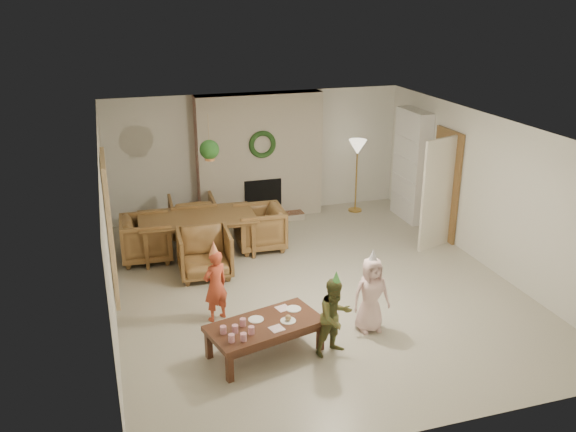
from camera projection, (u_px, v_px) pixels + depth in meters
name	position (u px, v px, depth m)	size (l,w,h in m)	color
floor	(314.00, 285.00, 9.45)	(7.00, 7.00, 0.00)	#B7B29E
ceiling	(316.00, 128.00, 8.58)	(7.00, 7.00, 0.00)	white
wall_back	(257.00, 154.00, 12.15)	(7.00, 7.00, 0.00)	silver
wall_front	(434.00, 327.00, 5.88)	(7.00, 7.00, 0.00)	silver
wall_left	(107.00, 232.00, 8.19)	(7.00, 7.00, 0.00)	silver
wall_right	(488.00, 192.00, 9.84)	(7.00, 7.00, 0.00)	silver
fireplace_mass	(260.00, 157.00, 11.97)	(2.50, 0.40, 2.50)	maroon
fireplace_hearth	(265.00, 218.00, 12.07)	(1.60, 0.30, 0.12)	#5B2D19
fireplace_firebox	(263.00, 197.00, 12.09)	(0.75, 0.12, 0.75)	black
fireplace_wreath	(262.00, 144.00, 11.66)	(0.54, 0.54, 0.10)	#1B3F17
floor_lamp_base	(355.00, 210.00, 12.67)	(0.28, 0.28, 0.03)	gold
floor_lamp_post	(356.00, 178.00, 12.43)	(0.03, 0.03, 1.37)	gold
floor_lamp_shade	(358.00, 147.00, 12.20)	(0.37, 0.37, 0.30)	beige
bookshelf_carcass	(411.00, 166.00, 11.91)	(0.30, 1.00, 2.20)	white
bookshelf_shelf_a	(408.00, 197.00, 12.13)	(0.30, 0.92, 0.03)	white
bookshelf_shelf_b	(410.00, 178.00, 11.99)	(0.30, 0.92, 0.03)	white
bookshelf_shelf_c	(411.00, 158.00, 11.85)	(0.30, 0.92, 0.03)	white
bookshelf_shelf_d	(412.00, 138.00, 11.71)	(0.30, 0.92, 0.03)	white
books_row_lower	(411.00, 192.00, 11.94)	(0.20, 0.40, 0.24)	maroon
books_row_mid	(408.00, 170.00, 11.98)	(0.20, 0.44, 0.24)	#27528F
books_row_upper	(413.00, 153.00, 11.71)	(0.20, 0.36, 0.22)	#A66923
door_frame	(446.00, 185.00, 10.98)	(0.05, 0.86, 2.04)	brown
door_leaf	(438.00, 194.00, 10.54)	(0.05, 0.80, 2.00)	beige
curtain_panel	(110.00, 227.00, 8.38)	(0.06, 1.20, 2.00)	beige
dining_table	(198.00, 236.00, 10.45)	(1.99, 1.11, 0.70)	brown
dining_chair_near	(205.00, 253.00, 9.65)	(0.82, 0.85, 0.77)	brown
dining_chair_far	(192.00, 217.00, 11.23)	(0.82, 0.85, 0.77)	brown
dining_chair_left	(147.00, 239.00, 10.23)	(0.82, 0.85, 0.77)	brown
dining_chair_right	(259.00, 228.00, 10.70)	(0.82, 0.85, 0.77)	brown
hanging_plant_cord	(209.00, 136.00, 9.69)	(0.01, 0.01, 0.70)	tan
hanging_plant_pot	(210.00, 157.00, 9.81)	(0.16, 0.16, 0.12)	#AA6836
hanging_plant_foliage	(209.00, 150.00, 9.77)	(0.32, 0.32, 0.32)	#1B4C19
coffee_table_top	(265.00, 325.00, 7.52)	(1.42, 0.71, 0.07)	#4C2919
coffee_table_apron	(265.00, 331.00, 7.55)	(1.32, 0.60, 0.09)	#4C2919
coffee_leg_fl	(230.00, 368.00, 7.05)	(0.08, 0.08, 0.37)	#4C2919
coffee_leg_fr	(320.00, 336.00, 7.69)	(0.08, 0.08, 0.37)	#4C2919
coffee_leg_bl	(209.00, 345.00, 7.51)	(0.08, 0.08, 0.37)	#4C2919
coffee_leg_br	(296.00, 317.00, 8.15)	(0.08, 0.08, 0.37)	#4C2919
cup_a	(231.00, 338.00, 7.09)	(0.08, 0.08, 0.10)	white
cup_b	(223.00, 330.00, 7.27)	(0.08, 0.08, 0.10)	white
cup_c	(243.00, 337.00, 7.11)	(0.08, 0.08, 0.10)	white
cup_d	(235.00, 329.00, 7.29)	(0.08, 0.08, 0.10)	white
cup_e	(251.00, 330.00, 7.26)	(0.08, 0.08, 0.10)	white
cup_f	(243.00, 322.00, 7.43)	(0.08, 0.08, 0.10)	white
plate_a	(256.00, 319.00, 7.59)	(0.20, 0.20, 0.01)	white
plate_b	(288.00, 321.00, 7.56)	(0.20, 0.20, 0.01)	white
plate_c	(294.00, 309.00, 7.84)	(0.20, 0.20, 0.01)	white
food_scoop	(288.00, 318.00, 7.54)	(0.08, 0.08, 0.08)	tan
napkin_left	(277.00, 329.00, 7.38)	(0.16, 0.16, 0.01)	#EFB0C2
napkin_right	(283.00, 308.00, 7.86)	(0.16, 0.16, 0.01)	#EFB0C2
child_red	(215.00, 286.00, 8.29)	(0.38, 0.25, 1.04)	#BF4429
party_hat_red	(214.00, 248.00, 8.09)	(0.14, 0.14, 0.20)	#ECC14E
child_plaid	(335.00, 317.00, 7.50)	(0.50, 0.39, 1.03)	brown
party_hat_plaid	(336.00, 277.00, 7.31)	(0.12, 0.12, 0.17)	#55C052
child_pink	(371.00, 295.00, 8.03)	(0.52, 0.34, 1.06)	#F7C9C6
party_hat_pink	(373.00, 256.00, 7.83)	(0.14, 0.14, 0.19)	silver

